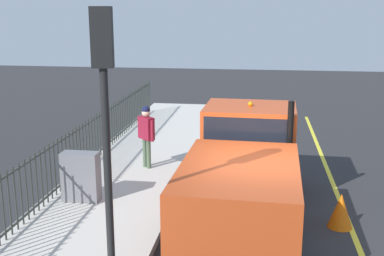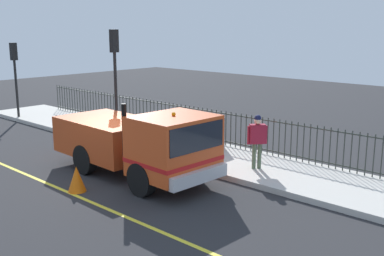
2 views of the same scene
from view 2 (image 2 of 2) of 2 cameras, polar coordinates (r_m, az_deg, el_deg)
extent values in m
plane|color=#2B2B2D|center=(15.21, -9.92, -5.57)|extent=(56.85, 56.85, 0.00)
cube|color=beige|center=(17.45, -0.67, -2.74)|extent=(3.09, 25.84, 0.18)
cube|color=yellow|center=(14.22, -15.97, -7.14)|extent=(0.12, 23.26, 0.01)
cube|color=#D84C1E|center=(13.21, -2.24, -2.13)|extent=(2.27, 1.93, 1.70)
cube|color=black|center=(13.12, -2.25, -0.55)|extent=(2.10, 1.96, 0.75)
cube|color=#B8411A|center=(15.63, -10.07, -1.02)|extent=(2.33, 3.54, 1.18)
cube|color=silver|center=(12.72, 0.90, -5.99)|extent=(2.10, 0.27, 0.36)
cube|color=red|center=(13.31, -2.23, -3.69)|extent=(2.30, 1.94, 0.12)
cylinder|color=black|center=(14.29, -0.08, -4.54)|extent=(0.33, 0.97, 0.96)
cylinder|color=black|center=(13.03, -6.23, -6.30)|extent=(0.33, 0.97, 0.96)
cylinder|color=black|center=(16.34, -7.18, -2.46)|extent=(0.33, 0.97, 0.96)
cylinder|color=black|center=(15.26, -13.01, -3.76)|extent=(0.33, 0.97, 0.96)
sphere|color=orange|center=(13.01, -2.27, 1.71)|extent=(0.12, 0.12, 0.12)
cylinder|color=black|center=(13.34, -8.26, -1.36)|extent=(0.14, 0.14, 2.04)
cube|color=maroon|center=(14.80, 8.02, -0.73)|extent=(0.52, 0.49, 0.62)
sphere|color=beige|center=(14.71, 8.07, 0.88)|extent=(0.23, 0.23, 0.23)
sphere|color=#14193F|center=(14.69, 8.08, 1.19)|extent=(0.22, 0.22, 0.22)
cylinder|color=#4C6047|center=(15.00, 8.26, -3.41)|extent=(0.12, 0.12, 0.83)
cylinder|color=#4C6047|center=(14.95, 7.61, -3.43)|extent=(0.12, 0.12, 0.83)
cylinder|color=maroon|center=(14.87, 9.05, -0.81)|extent=(0.09, 0.09, 0.59)
cylinder|color=maroon|center=(14.74, 6.97, -0.87)|extent=(0.09, 0.09, 0.59)
cylinder|color=#2D332D|center=(14.88, 22.26, -3.35)|extent=(0.04, 0.04, 1.33)
cylinder|color=#2D332D|center=(14.95, 21.42, -3.20)|extent=(0.04, 0.04, 1.33)
cylinder|color=#2D332D|center=(15.04, 20.58, -3.05)|extent=(0.04, 0.04, 1.33)
cylinder|color=#2D332D|center=(15.12, 19.76, -2.90)|extent=(0.04, 0.04, 1.33)
cylinder|color=#2D332D|center=(15.21, 18.94, -2.75)|extent=(0.04, 0.04, 1.33)
cylinder|color=#2D332D|center=(15.30, 18.14, -2.61)|extent=(0.04, 0.04, 1.33)
cylinder|color=#2D332D|center=(15.40, 17.34, -2.47)|extent=(0.04, 0.04, 1.33)
cylinder|color=#2D332D|center=(15.49, 16.56, -2.32)|extent=(0.04, 0.04, 1.33)
cylinder|color=#2D332D|center=(15.59, 15.78, -2.18)|extent=(0.04, 0.04, 1.33)
cylinder|color=#2D332D|center=(15.70, 15.02, -2.04)|extent=(0.04, 0.04, 1.33)
cylinder|color=#2D332D|center=(15.80, 14.26, -1.90)|extent=(0.04, 0.04, 1.33)
cylinder|color=#2D332D|center=(15.91, 13.52, -1.77)|extent=(0.04, 0.04, 1.33)
cylinder|color=#2D332D|center=(16.03, 12.78, -1.63)|extent=(0.04, 0.04, 1.33)
cylinder|color=#2D332D|center=(16.14, 12.06, -1.50)|extent=(0.04, 0.04, 1.33)
cylinder|color=#2D332D|center=(16.26, 11.34, -1.37)|extent=(0.04, 0.04, 1.33)
cylinder|color=#2D332D|center=(16.38, 10.64, -1.24)|extent=(0.04, 0.04, 1.33)
cylinder|color=#2D332D|center=(16.50, 9.95, -1.11)|extent=(0.04, 0.04, 1.33)
cylinder|color=#2D332D|center=(16.62, 9.27, -0.98)|extent=(0.04, 0.04, 1.33)
cylinder|color=#2D332D|center=(16.75, 8.59, -0.86)|extent=(0.04, 0.04, 1.33)
cylinder|color=#2D332D|center=(16.88, 7.93, -0.73)|extent=(0.04, 0.04, 1.33)
cylinder|color=#2D332D|center=(17.01, 7.28, -0.61)|extent=(0.04, 0.04, 1.33)
cylinder|color=#2D332D|center=(17.15, 6.64, -0.49)|extent=(0.04, 0.04, 1.33)
cylinder|color=#2D332D|center=(17.28, 6.01, -0.38)|extent=(0.04, 0.04, 1.33)
cylinder|color=#2D332D|center=(17.42, 5.39, -0.26)|extent=(0.04, 0.04, 1.33)
cylinder|color=#2D332D|center=(17.56, 4.78, -0.15)|extent=(0.04, 0.04, 1.33)
cylinder|color=#2D332D|center=(17.70, 4.17, -0.03)|extent=(0.04, 0.04, 1.33)
cylinder|color=#2D332D|center=(17.85, 3.58, 0.08)|extent=(0.04, 0.04, 1.33)
cylinder|color=#2D332D|center=(18.00, 3.00, 0.18)|extent=(0.04, 0.04, 1.33)
cylinder|color=#2D332D|center=(18.14, 2.43, 0.29)|extent=(0.04, 0.04, 1.33)
cylinder|color=#2D332D|center=(18.29, 1.86, 0.40)|extent=(0.04, 0.04, 1.33)
cylinder|color=#2D332D|center=(18.45, 1.31, 0.50)|extent=(0.04, 0.04, 1.33)
cylinder|color=#2D332D|center=(18.60, 0.76, 0.60)|extent=(0.04, 0.04, 1.33)
cylinder|color=#2D332D|center=(18.76, 0.23, 0.70)|extent=(0.04, 0.04, 1.33)
cylinder|color=#2D332D|center=(18.91, -0.30, 0.80)|extent=(0.04, 0.04, 1.33)
cylinder|color=#2D332D|center=(19.07, -0.82, 0.90)|extent=(0.04, 0.04, 1.33)
cylinder|color=#2D332D|center=(19.23, -1.33, 0.99)|extent=(0.04, 0.04, 1.33)
cylinder|color=#2D332D|center=(19.39, -1.83, 1.08)|extent=(0.04, 0.04, 1.33)
cylinder|color=#2D332D|center=(19.56, -2.32, 1.17)|extent=(0.04, 0.04, 1.33)
cylinder|color=#2D332D|center=(19.72, -2.81, 1.26)|extent=(0.04, 0.04, 1.33)
cylinder|color=#2D332D|center=(19.89, -3.29, 1.35)|extent=(0.04, 0.04, 1.33)
cylinder|color=#2D332D|center=(20.06, -3.76, 1.44)|extent=(0.04, 0.04, 1.33)
cylinder|color=#2D332D|center=(20.22, -4.22, 1.52)|extent=(0.04, 0.04, 1.33)
cylinder|color=#2D332D|center=(20.39, -4.67, 1.61)|extent=(0.04, 0.04, 1.33)
cylinder|color=#2D332D|center=(20.57, -5.12, 1.69)|extent=(0.04, 0.04, 1.33)
cylinder|color=#2D332D|center=(20.74, -5.56, 1.77)|extent=(0.04, 0.04, 1.33)
cylinder|color=#2D332D|center=(20.91, -5.99, 1.85)|extent=(0.04, 0.04, 1.33)
cylinder|color=#2D332D|center=(21.09, -6.41, 1.93)|extent=(0.04, 0.04, 1.33)
cylinder|color=#2D332D|center=(21.27, -6.83, 2.00)|extent=(0.04, 0.04, 1.33)
cylinder|color=#2D332D|center=(21.44, -7.24, 2.08)|extent=(0.04, 0.04, 1.33)
cylinder|color=#2D332D|center=(21.62, -7.65, 2.15)|extent=(0.04, 0.04, 1.33)
cylinder|color=#2D332D|center=(21.80, -8.04, 2.23)|extent=(0.04, 0.04, 1.33)
cylinder|color=#2D332D|center=(21.98, -8.43, 2.30)|extent=(0.04, 0.04, 1.33)
cylinder|color=#2D332D|center=(22.17, -8.82, 2.37)|extent=(0.04, 0.04, 1.33)
cylinder|color=#2D332D|center=(22.35, -9.20, 2.44)|extent=(0.04, 0.04, 1.33)
cylinder|color=#2D332D|center=(22.53, -9.57, 2.50)|extent=(0.04, 0.04, 1.33)
cylinder|color=#2D332D|center=(22.72, -9.94, 2.57)|extent=(0.04, 0.04, 1.33)
cylinder|color=#2D332D|center=(22.90, -10.30, 2.63)|extent=(0.04, 0.04, 1.33)
cylinder|color=#2D332D|center=(23.09, -10.65, 2.70)|extent=(0.04, 0.04, 1.33)
cylinder|color=#2D332D|center=(23.28, -11.00, 2.76)|extent=(0.04, 0.04, 1.33)
cylinder|color=#2D332D|center=(23.47, -11.34, 2.82)|extent=(0.04, 0.04, 1.33)
cylinder|color=#2D332D|center=(23.66, -11.68, 2.88)|extent=(0.04, 0.04, 1.33)
cylinder|color=#2D332D|center=(23.85, -12.01, 2.94)|extent=(0.04, 0.04, 1.33)
cylinder|color=#2D332D|center=(24.04, -12.34, 3.00)|extent=(0.04, 0.04, 1.33)
cylinder|color=#2D332D|center=(24.23, -12.66, 3.06)|extent=(0.04, 0.04, 1.33)
cylinder|color=#2D332D|center=(24.42, -12.98, 3.11)|extent=(0.04, 0.04, 1.33)
cylinder|color=#2D332D|center=(24.62, -13.29, 3.17)|extent=(0.04, 0.04, 1.33)
cylinder|color=#2D332D|center=(24.81, -13.60, 3.22)|extent=(0.04, 0.04, 1.33)
cylinder|color=#2D332D|center=(25.01, -13.90, 3.28)|extent=(0.04, 0.04, 1.33)
cylinder|color=#2D332D|center=(25.20, -14.20, 3.33)|extent=(0.04, 0.04, 1.33)
cylinder|color=#2D332D|center=(25.40, -14.49, 3.38)|extent=(0.04, 0.04, 1.33)
cylinder|color=#2D332D|center=(25.59, -14.78, 3.43)|extent=(0.04, 0.04, 1.33)
cylinder|color=#2D332D|center=(25.79, -15.07, 3.48)|extent=(0.04, 0.04, 1.33)
cylinder|color=#2D332D|center=(25.99, -15.35, 3.53)|extent=(0.04, 0.04, 1.33)
cylinder|color=#2D332D|center=(26.19, -15.62, 3.58)|extent=(0.04, 0.04, 1.33)
cylinder|color=#2D332D|center=(26.39, -15.89, 3.63)|extent=(0.04, 0.04, 1.33)
cylinder|color=#2D332D|center=(26.59, -16.16, 3.67)|extent=(0.04, 0.04, 1.33)
cube|color=#2D332D|center=(18.11, 2.16, 2.08)|extent=(0.04, 21.97, 0.04)
cube|color=#2D332D|center=(18.33, 2.13, -1.21)|extent=(0.04, 21.97, 0.04)
cylinder|color=black|center=(18.11, -9.34, 4.95)|extent=(0.12, 0.12, 4.35)
cube|color=black|center=(17.97, -9.54, 10.49)|extent=(0.33, 0.25, 0.85)
sphere|color=red|center=(17.97, -9.57, 11.30)|extent=(0.16, 0.16, 0.16)
sphere|color=yellow|center=(17.97, -9.54, 10.49)|extent=(0.16, 0.16, 0.16)
sphere|color=green|center=(17.98, -9.51, 9.68)|extent=(0.16, 0.16, 0.16)
cylinder|color=black|center=(24.77, -20.80, 5.49)|extent=(0.12, 0.12, 3.68)
cube|color=black|center=(24.66, -21.05, 8.75)|extent=(0.32, 0.24, 0.85)
sphere|color=red|center=(24.65, -21.10, 9.34)|extent=(0.16, 0.16, 0.16)
sphere|color=yellow|center=(24.66, -21.05, 8.75)|extent=(0.16, 0.16, 0.16)
sphere|color=green|center=(24.67, -21.01, 8.16)|extent=(0.16, 0.16, 0.16)
cube|color=slate|center=(17.17, 2.66, -0.71)|extent=(0.84, 0.39, 1.15)
cone|color=orange|center=(13.74, -13.96, -6.08)|extent=(0.52, 0.52, 0.74)
camera|label=1|loc=(22.64, -24.85, 10.84)|focal=45.52mm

